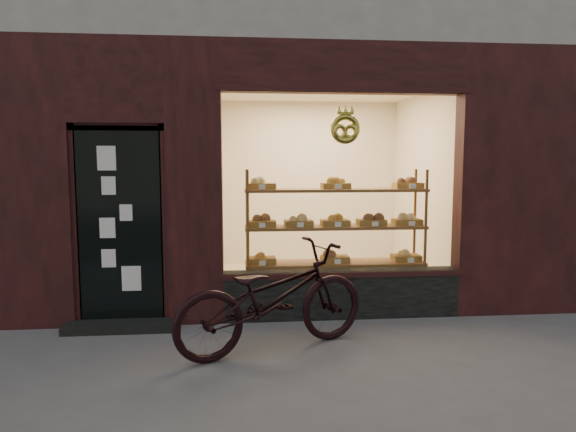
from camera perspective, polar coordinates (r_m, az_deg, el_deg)
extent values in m
plane|color=#505051|center=(4.07, 5.59, -20.13)|extent=(90.00, 90.00, 0.00)
cube|color=black|center=(6.02, 5.95, -8.58)|extent=(2.70, 0.25, 0.55)
cube|color=black|center=(5.83, -18.15, -1.08)|extent=(0.90, 0.04, 2.15)
cube|color=black|center=(5.90, -18.15, -11.55)|extent=(1.15, 0.35, 0.08)
torus|color=gold|center=(5.73, 6.37, 9.59)|extent=(0.33, 0.07, 0.33)
cube|color=brown|center=(6.48, 5.18, -9.57)|extent=(2.20, 0.45, 0.04)
cube|color=brown|center=(6.37, 5.22, -5.23)|extent=(2.20, 0.45, 0.03)
cube|color=brown|center=(6.29, 5.26, -1.21)|extent=(2.20, 0.45, 0.04)
cube|color=brown|center=(6.25, 5.30, 2.89)|extent=(2.20, 0.45, 0.04)
cylinder|color=brown|center=(6.01, -4.49, -2.99)|extent=(0.04, 0.04, 1.70)
cylinder|color=brown|center=(6.42, 15.01, -2.60)|extent=(0.04, 0.04, 1.70)
cylinder|color=brown|center=(6.40, -4.55, -2.44)|extent=(0.04, 0.04, 1.70)
cylinder|color=brown|center=(6.78, 13.86, -2.12)|extent=(0.04, 0.04, 1.70)
cube|color=brown|center=(6.25, -2.94, -4.93)|extent=(0.34, 0.24, 0.07)
sphere|color=#A8752A|center=(6.24, -2.94, -4.16)|extent=(0.11, 0.11, 0.11)
cube|color=white|center=(6.07, -2.86, -5.26)|extent=(0.07, 0.01, 0.05)
cube|color=brown|center=(6.36, 5.22, -4.76)|extent=(0.34, 0.24, 0.07)
sphere|color=#4F321E|center=(6.34, 5.23, -4.01)|extent=(0.11, 0.11, 0.11)
cube|color=white|center=(6.18, 5.54, -5.08)|extent=(0.07, 0.01, 0.05)
cube|color=brown|center=(6.58, 12.97, -4.52)|extent=(0.34, 0.24, 0.07)
sphere|color=#E7C577|center=(6.57, 12.99, -3.79)|extent=(0.11, 0.11, 0.11)
cube|color=white|center=(6.41, 13.49, -4.82)|extent=(0.08, 0.01, 0.05)
cube|color=brown|center=(6.18, -2.96, -0.83)|extent=(0.34, 0.24, 0.07)
sphere|color=#4F321E|center=(6.17, -2.96, -0.05)|extent=(0.11, 0.11, 0.11)
cube|color=white|center=(6.00, -2.88, -1.04)|extent=(0.07, 0.01, 0.06)
cube|color=brown|center=(6.22, 1.19, -0.78)|extent=(0.34, 0.24, 0.07)
sphere|color=#E7C577|center=(6.21, 1.19, 0.00)|extent=(0.11, 0.11, 0.11)
cube|color=white|center=(6.04, 1.39, -0.99)|extent=(0.07, 0.01, 0.06)
cube|color=brown|center=(6.29, 5.26, -0.73)|extent=(0.34, 0.24, 0.07)
sphere|color=#A8752A|center=(6.28, 5.27, 0.04)|extent=(0.11, 0.11, 0.11)
cube|color=white|center=(6.11, 5.59, -0.94)|extent=(0.07, 0.01, 0.06)
cube|color=brown|center=(6.39, 9.23, -0.68)|extent=(0.34, 0.24, 0.07)
sphere|color=#4F321E|center=(6.38, 9.25, 0.08)|extent=(0.11, 0.11, 0.11)
cube|color=white|center=(6.21, 9.67, -0.88)|extent=(0.07, 0.01, 0.06)
cube|color=brown|center=(6.51, 13.06, -0.63)|extent=(0.34, 0.24, 0.07)
sphere|color=#E7C577|center=(6.51, 13.08, 0.12)|extent=(0.11, 0.11, 0.11)
cube|color=white|center=(6.34, 13.59, -0.82)|extent=(0.08, 0.01, 0.06)
cube|color=brown|center=(6.15, -2.98, 3.34)|extent=(0.34, 0.24, 0.07)
sphere|color=#E7C577|center=(6.14, -2.99, 4.13)|extent=(0.11, 0.11, 0.11)
cube|color=white|center=(5.96, -2.90, 3.25)|extent=(0.07, 0.01, 0.06)
cube|color=brown|center=(6.25, 5.30, 3.37)|extent=(0.34, 0.24, 0.07)
sphere|color=#A8752A|center=(6.25, 5.31, 4.15)|extent=(0.11, 0.11, 0.11)
cube|color=white|center=(6.07, 5.63, 3.28)|extent=(0.07, 0.01, 0.06)
cube|color=brown|center=(6.48, 13.16, 3.33)|extent=(0.34, 0.24, 0.07)
sphere|color=#4F321E|center=(6.48, 13.18, 4.08)|extent=(0.11, 0.11, 0.11)
cube|color=white|center=(6.30, 13.70, 3.24)|extent=(0.08, 0.01, 0.06)
imported|color=black|center=(4.92, -1.68, -9.03)|extent=(2.07, 1.39, 1.03)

